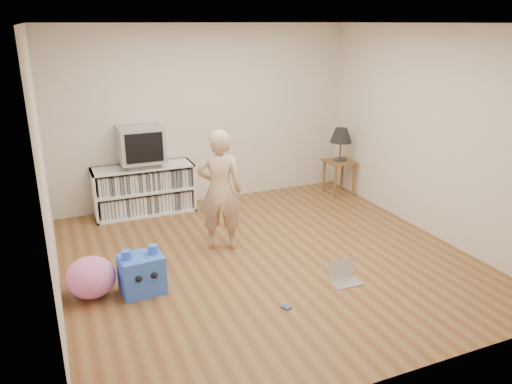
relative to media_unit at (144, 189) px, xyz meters
The scene contains 13 objects.
ground 2.30m from the media_unit, 63.68° to the right, with size 4.50×4.50×0.00m, color brown.
walls 2.46m from the media_unit, 63.68° to the right, with size 4.52×4.52×2.60m.
ceiling 3.20m from the media_unit, 63.68° to the right, with size 4.50×4.50×0.01m, color white.
media_unit is the anchor object (origin of this frame).
dvd_deck 0.39m from the media_unit, 90.00° to the right, with size 0.45×0.35×0.07m, color gray.
crt_tv 0.67m from the media_unit, 90.00° to the right, with size 0.60×0.53×0.50m.
side_table 3.02m from the media_unit, ahead, with size 0.42×0.42×0.55m.
table_lamp 3.08m from the media_unit, ahead, with size 0.34×0.34×0.52m.
person 1.69m from the media_unit, 67.84° to the right, with size 0.53×0.35×1.46m, color #D1AA8F.
laptop 3.24m from the media_unit, 61.68° to the right, with size 0.31×0.25×0.21m.
playing_cards 3.18m from the media_unit, 76.51° to the right, with size 0.07×0.09×0.02m, color #3E49A6.
plush_blue 2.28m from the media_unit, 101.87° to the right, with size 0.45×0.40×0.49m.
plush_pink 2.32m from the media_unit, 114.25° to the right, with size 0.49×0.49×0.41m, color #FF73CB.
Camera 1 is at (-2.18, -4.77, 2.62)m, focal length 35.00 mm.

